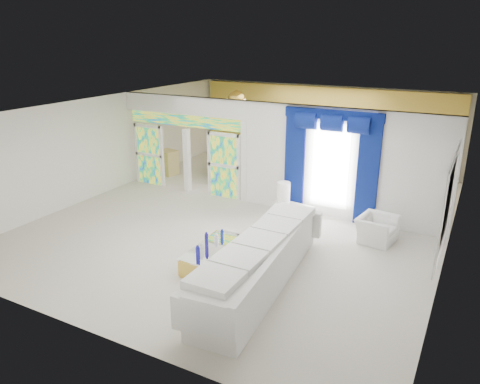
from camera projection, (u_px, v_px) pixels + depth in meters
The scene contains 22 objects.
floor at pixel (251, 215), 12.77m from camera, with size 12.00×12.00×0.00m, color #B7AF9E.
dividing_wall at pixel (341, 165), 12.16m from camera, with size 5.70×0.18×3.00m, color white.
dividing_header at pixel (183, 105), 13.99m from camera, with size 4.30×0.18×0.55m, color white.
stained_panel_left at pixel (149, 155), 15.19m from camera, with size 0.95×0.04×2.00m, color #994C3F.
stained_panel_right at pixel (224, 166), 13.92m from camera, with size 0.95×0.04×2.00m, color #994C3F.
stained_transom at pixel (184, 121), 14.15m from camera, with size 4.00×0.05×0.35m, color #994C3F.
window_pane at pixel (330, 166), 12.21m from camera, with size 1.00×0.02×2.30m, color white.
blue_drape_left at pixel (295, 163), 12.64m from camera, with size 0.55×0.10×2.80m, color #070342.
blue_drape_right at pixel (368, 173), 11.75m from camera, with size 0.55×0.10×2.80m, color #070342.
blue_pelmet at pixel (333, 115), 11.74m from camera, with size 2.60×0.12×0.25m, color #070342.
wall_mirror at pixel (448, 203), 9.23m from camera, with size 0.04×2.70×1.90m, color white.
gold_curtains at pixel (322, 126), 17.21m from camera, with size 9.70×0.12×2.90m, color gold.
white_sofa at pixel (260, 264), 9.15m from camera, with size 0.98×4.58×0.87m, color white.
coffee_table at pixel (211, 254), 10.09m from camera, with size 0.57×1.72×0.38m, color gold.
console_table at pixel (293, 211), 12.61m from camera, with size 1.12×0.35×0.37m, color white.
table_lamp at pixel (284, 192), 12.59m from camera, with size 0.36×0.36×0.58m, color white.
armchair at pixel (377, 229), 11.12m from camera, with size 0.95×0.83×0.62m, color white.
grand_piano at pixel (244, 159), 16.57m from camera, with size 1.57×2.06×1.04m, color black.
piano_bench at pixel (222, 181), 15.36m from camera, with size 0.82×0.32×0.27m, color black.
tv_console at pixel (168, 163), 16.37m from camera, with size 0.60×0.55×0.88m, color tan.
chandelier at pixel (236, 99), 15.77m from camera, with size 0.60×0.60×0.60m, color gold.
decanters at pixel (208, 244), 9.91m from camera, with size 0.22×1.19×0.29m.
Camera 1 is at (5.33, -10.61, 4.77)m, focal length 34.45 mm.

